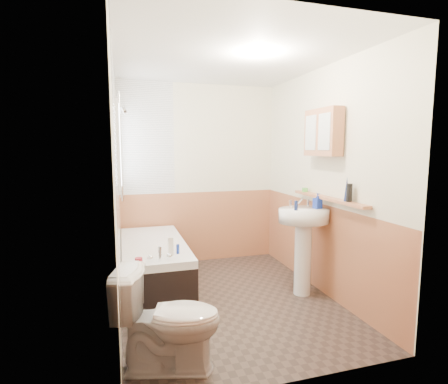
{
  "coord_description": "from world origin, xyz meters",
  "views": [
    {
      "loc": [
        -1.06,
        -3.42,
        1.61
      ],
      "look_at": [
        0.0,
        0.15,
        1.15
      ],
      "focal_mm": 28.0,
      "sensor_mm": 36.0,
      "label": 1
    }
  ],
  "objects_px": {
    "pine_shelf": "(328,198)",
    "bathtub": "(154,264)",
    "toilet": "(169,320)",
    "sink": "(303,234)",
    "medicine_cabinet": "(323,132)"
  },
  "relations": [
    {
      "from": "medicine_cabinet",
      "to": "pine_shelf",
      "type": "bearing_deg",
      "value": -73.29
    },
    {
      "from": "pine_shelf",
      "to": "medicine_cabinet",
      "type": "height_order",
      "value": "medicine_cabinet"
    },
    {
      "from": "toilet",
      "to": "medicine_cabinet",
      "type": "relative_size",
      "value": 1.39
    },
    {
      "from": "sink",
      "to": "pine_shelf",
      "type": "height_order",
      "value": "pine_shelf"
    },
    {
      "from": "pine_shelf",
      "to": "toilet",
      "type": "bearing_deg",
      "value": -156.48
    },
    {
      "from": "bathtub",
      "to": "medicine_cabinet",
      "type": "distance_m",
      "value": 2.39
    },
    {
      "from": "bathtub",
      "to": "medicine_cabinet",
      "type": "height_order",
      "value": "medicine_cabinet"
    },
    {
      "from": "toilet",
      "to": "pine_shelf",
      "type": "height_order",
      "value": "pine_shelf"
    },
    {
      "from": "sink",
      "to": "pine_shelf",
      "type": "relative_size",
      "value": 0.86
    },
    {
      "from": "pine_shelf",
      "to": "bathtub",
      "type": "bearing_deg",
      "value": 156.93
    },
    {
      "from": "bathtub",
      "to": "medicine_cabinet",
      "type": "xyz_separation_m",
      "value": [
        1.74,
        -0.66,
        1.5
      ]
    },
    {
      "from": "bathtub",
      "to": "medicine_cabinet",
      "type": "bearing_deg",
      "value": -20.78
    },
    {
      "from": "toilet",
      "to": "sink",
      "type": "height_order",
      "value": "sink"
    },
    {
      "from": "sink",
      "to": "medicine_cabinet",
      "type": "height_order",
      "value": "medicine_cabinet"
    },
    {
      "from": "sink",
      "to": "medicine_cabinet",
      "type": "distance_m",
      "value": 1.11
    }
  ]
}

